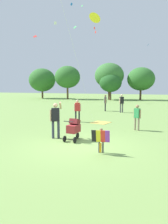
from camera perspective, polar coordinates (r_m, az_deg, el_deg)
The scene contains 12 objects.
ground_plane at distance 9.01m, azimuth -1.25°, elevation -9.08°, with size 120.00×120.00×0.00m, color #75994C.
treeline_distant at distance 39.38m, azimuth 7.62°, elevation 8.99°, with size 42.84×7.05×6.82m.
child_with_butterfly_kite at distance 7.90m, azimuth 4.62°, elevation -7.05°, with size 0.69×0.40×0.94m.
person_adult_flyer at distance 10.11m, azimuth -7.73°, elevation -1.40°, with size 0.55×0.65×1.78m.
stroller at distance 9.70m, azimuth -2.81°, elevation -4.23°, with size 0.58×1.10×1.03m.
kite_adult_black at distance 14.01m, azimuth 2.89°, elevation 23.96°, with size 0.92×4.28×6.92m.
distant_kites_cluster at distance 32.58m, azimuth 6.93°, elevation 24.92°, with size 30.77×12.65×8.66m.
person_red_shirt at distance 20.35m, azimuth 10.17°, elevation 2.75°, with size 0.41×0.48×1.75m.
person_couple_left at distance 12.23m, azimuth 14.22°, elevation -0.89°, with size 0.43×0.32×1.46m.
person_kid_running at distance 21.34m, azimuth 5.80°, elevation 2.84°, with size 0.32×0.50×1.64m.
person_back_turned at distance 14.70m, azimuth -1.80°, elevation 0.87°, with size 0.45×0.35×1.57m.
picnic_blanket at distance 14.54m, azimuth 4.55°, elevation -2.88°, with size 1.14×1.18×0.02m, color gold.
Camera 1 is at (3.29, -8.01, 2.49)m, focal length 33.67 mm.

